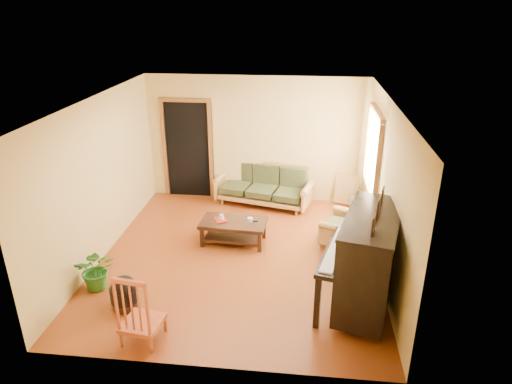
# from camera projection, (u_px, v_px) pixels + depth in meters

# --- Properties ---
(floor) EXTENTS (5.00, 5.00, 0.00)m
(floor) POSITION_uv_depth(u_px,v_px,m) (239.00, 257.00, 7.61)
(floor) COLOR #5F250C
(floor) RESTS_ON ground
(doorway) EXTENTS (1.08, 0.16, 2.05)m
(doorway) POSITION_uv_depth(u_px,v_px,m) (188.00, 150.00, 9.63)
(doorway) COLOR black
(doorway) RESTS_ON floor
(window) EXTENTS (0.12, 1.36, 1.46)m
(window) POSITION_uv_depth(u_px,v_px,m) (373.00, 152.00, 7.99)
(window) COLOR white
(window) RESTS_ON right_wall
(sofa) EXTENTS (2.08, 1.24, 0.83)m
(sofa) POSITION_uv_depth(u_px,v_px,m) (263.00, 186.00, 9.41)
(sofa) COLOR #9E703A
(sofa) RESTS_ON floor
(coffee_table) EXTENTS (1.17, 0.69, 0.41)m
(coffee_table) POSITION_uv_depth(u_px,v_px,m) (234.00, 232.00, 7.99)
(coffee_table) COLOR black
(coffee_table) RESTS_ON floor
(armchair) EXTENTS (0.98, 1.00, 0.78)m
(armchair) POSITION_uv_depth(u_px,v_px,m) (343.00, 223.00, 7.88)
(armchair) COLOR #9E703A
(armchair) RESTS_ON floor
(piano) EXTENTS (1.29, 1.75, 1.39)m
(piano) POSITION_uv_depth(u_px,v_px,m) (368.00, 263.00, 6.12)
(piano) COLOR black
(piano) RESTS_ON floor
(footstool) EXTENTS (0.47, 0.47, 0.37)m
(footstool) POSITION_uv_depth(u_px,v_px,m) (125.00, 296.00, 6.29)
(footstool) COLOR black
(footstool) RESTS_ON floor
(red_chair) EXTENTS (0.53, 0.57, 1.00)m
(red_chair) POSITION_uv_depth(u_px,v_px,m) (141.00, 306.00, 5.57)
(red_chair) COLOR #9C3A1C
(red_chair) RESTS_ON floor
(leaning_frame) EXTENTS (0.50, 0.28, 0.66)m
(leaning_frame) POSITION_uv_depth(u_px,v_px,m) (346.00, 189.00, 9.44)
(leaning_frame) COLOR #BD923F
(leaning_frame) RESTS_ON floor
(ceramic_crock) EXTENTS (0.26, 0.26, 0.25)m
(ceramic_crock) POSITION_uv_depth(u_px,v_px,m) (355.00, 203.00, 9.33)
(ceramic_crock) COLOR #3750A7
(ceramic_crock) RESTS_ON floor
(potted_plant) EXTENTS (0.70, 0.66, 0.64)m
(potted_plant) POSITION_uv_depth(u_px,v_px,m) (97.00, 269.00, 6.68)
(potted_plant) COLOR #25601B
(potted_plant) RESTS_ON floor
(book) EXTENTS (0.27, 0.30, 0.02)m
(book) POSITION_uv_depth(u_px,v_px,m) (215.00, 221.00, 7.90)
(book) COLOR maroon
(book) RESTS_ON coffee_table
(candle) EXTENTS (0.08, 0.08, 0.12)m
(candle) POSITION_uv_depth(u_px,v_px,m) (221.00, 218.00, 7.91)
(candle) COLOR silver
(candle) RESTS_ON coffee_table
(glass_jar) EXTENTS (0.12, 0.12, 0.07)m
(glass_jar) POSITION_uv_depth(u_px,v_px,m) (250.00, 220.00, 7.89)
(glass_jar) COLOR silver
(glass_jar) RESTS_ON coffee_table
(remote) EXTENTS (0.17, 0.06, 0.02)m
(remote) POSITION_uv_depth(u_px,v_px,m) (253.00, 221.00, 7.90)
(remote) COLOR black
(remote) RESTS_ON coffee_table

